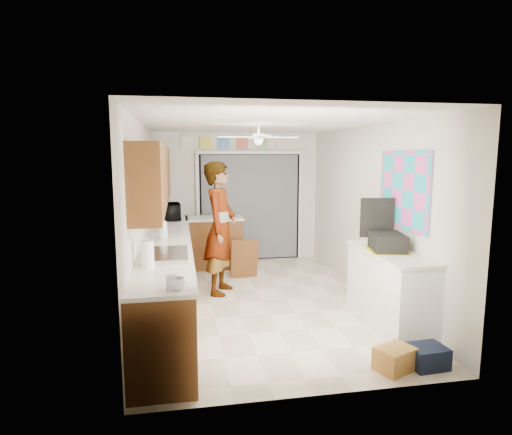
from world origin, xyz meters
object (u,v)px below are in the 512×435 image
microwave (170,212)px  suitcase (387,242)px  navy_crate (427,356)px  soap_bottle (163,227)px  cup (177,284)px  paper_towel_roll (147,255)px  man (220,228)px  cardboard_box (395,359)px  dog (237,261)px

microwave → suitcase: 3.95m
microwave → navy_crate: (2.54, -4.02, -0.98)m
soap_bottle → suitcase: bearing=-23.9°
microwave → soap_bottle: (-0.06, -1.78, 0.02)m
cup → paper_towel_roll: paper_towel_roll is taller
soap_bottle → man: size_ratio=0.17×
microwave → suitcase: microwave is taller
soap_bottle → man: 0.94m
paper_towel_roll → microwave: bearing=87.2°
cardboard_box → navy_crate: bearing=0.0°
soap_bottle → suitcase: size_ratio=0.69×
dog → microwave: bearing=169.9°
cardboard_box → navy_crate: 0.35m
suitcase → dog: bearing=130.8°
microwave → soap_bottle: 1.78m
suitcase → cardboard_box: bearing=-98.7°
paper_towel_roll → man: (0.92, 1.96, -0.09)m
cup → dog: bearing=74.9°
cardboard_box → microwave: bearing=118.6°
microwave → suitcase: bearing=-145.2°
soap_bottle → paper_towel_roll: 1.52m
microwave → cup: 4.07m
suitcase → dog: suitcase is taller
navy_crate → dog: (-1.37, 3.78, 0.09)m
soap_bottle → cardboard_box: soap_bottle is taller
cup → suitcase: 2.71m
paper_towel_roll → suitcase: (2.77, 0.33, -0.04)m
cardboard_box → dog: dog is taller
paper_towel_roll → navy_crate: 2.96m
navy_crate → dog: 4.03m
paper_towel_roll → suitcase: bearing=6.9°
suitcase → paper_towel_roll: bearing=-160.2°
man → dog: man is taller
cardboard_box → soap_bottle: bearing=135.2°
man → suitcase: bearing=-110.4°
microwave → man: size_ratio=0.26×
suitcase → cup: bearing=-143.0°
cup → dog: cup is taller
soap_bottle → man: man is taller
soap_bottle → suitcase: (2.67, -1.18, -0.06)m
soap_bottle → man: (0.82, 0.44, -0.12)m
suitcase → man: 2.46m
microwave → cup: (0.13, -4.07, -0.09)m
microwave → dog: size_ratio=1.05×
paper_towel_roll → cup: bearing=-69.2°
suitcase → dog: (-1.44, 2.73, -0.85)m
suitcase → cardboard_box: (-0.42, -1.06, -0.93)m
dog → soap_bottle: bearing=-127.0°
suitcase → soap_bottle: bearing=169.0°
man → dog: 1.42m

